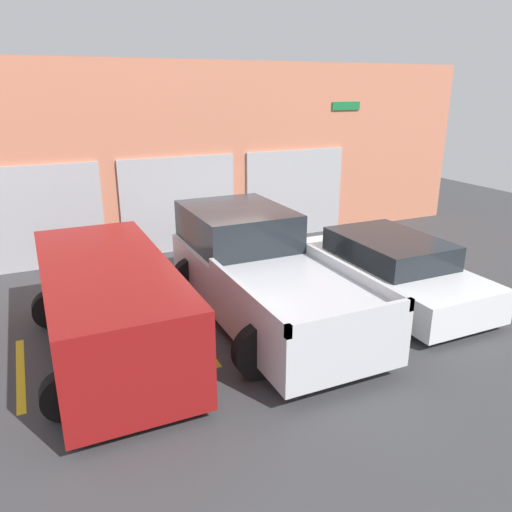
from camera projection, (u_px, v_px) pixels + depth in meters
The scene contains 9 objects.
ground_plane at pixel (231, 288), 10.53m from camera, with size 28.00×28.00×0.00m, color #3D3D3F.
shophouse_building at pixel (181, 159), 12.62m from camera, with size 17.10×0.68×4.65m.
pickup_truck at pixel (260, 272), 9.04m from camera, with size 2.62×5.10×1.81m.
sedan_white at pixel (390, 269), 9.95m from camera, with size 2.27×4.23×1.24m.
sedan_side at pixel (109, 305), 7.68m from camera, with size 2.26×4.58×1.54m.
parking_stripe_far_left at pixel (20, 373), 7.41m from camera, with size 0.12×2.20×0.01m, color gold.
parking_stripe_left at pixel (196, 336), 8.49m from camera, with size 0.12×2.20×0.01m, color gold.
parking_stripe_centre at pixel (331, 308), 9.57m from camera, with size 0.12×2.20×0.01m, color gold.
parking_stripe_right at pixel (439, 285), 10.65m from camera, with size 0.12×2.20×0.01m, color gold.
Camera 1 is at (-3.62, -9.07, 4.03)m, focal length 35.00 mm.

